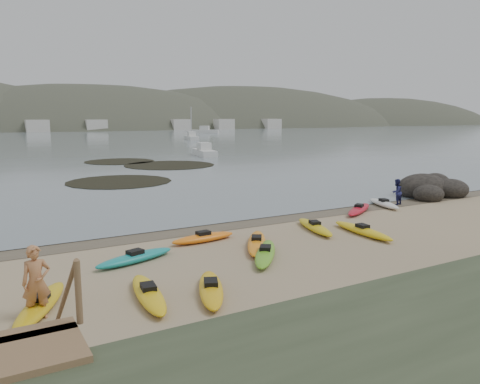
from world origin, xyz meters
TOP-DOWN VIEW (x-y plane):
  - ground at (0.00, 0.00)m, footprint 600.00×600.00m
  - wet_sand at (0.00, -0.30)m, footprint 60.00×60.00m
  - stairs at (-11.00, -11.62)m, footprint 1.50×2.70m
  - kayaks at (-1.31, -4.52)m, footprint 21.26×10.43m
  - person_west at (-10.26, -7.25)m, footprint 0.72×0.48m
  - person_east at (10.27, -0.80)m, footprint 0.85×0.72m
  - rock_cluster at (14.88, 0.36)m, footprint 5.30×3.90m
  - kelp_mats at (3.28, 25.85)m, footprint 17.14×24.77m
  - moored_boats at (2.49, 82.61)m, footprint 104.54×80.96m
  - far_hills at (39.38, 193.97)m, footprint 550.00×135.00m
  - far_town at (6.00, 145.00)m, footprint 199.00×5.00m

SIDE VIEW (x-z plane):
  - far_hills at x=39.38m, z-range -55.93..24.07m
  - ground at x=0.00m, z-range 0.00..0.00m
  - wet_sand at x=0.00m, z-range 0.00..0.00m
  - kelp_mats at x=3.28m, z-range 0.01..0.05m
  - kayaks at x=-1.31m, z-range 0.00..0.34m
  - rock_cluster at x=14.88m, z-range -0.66..1.14m
  - moored_boats at x=2.49m, z-range -0.09..1.23m
  - person_east at x=10.27m, z-range 0.00..1.56m
  - person_west at x=-10.26m, z-range 0.00..1.96m
  - stairs at x=-11.00m, z-range 0.00..2.10m
  - far_town at x=6.00m, z-range 0.00..4.00m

